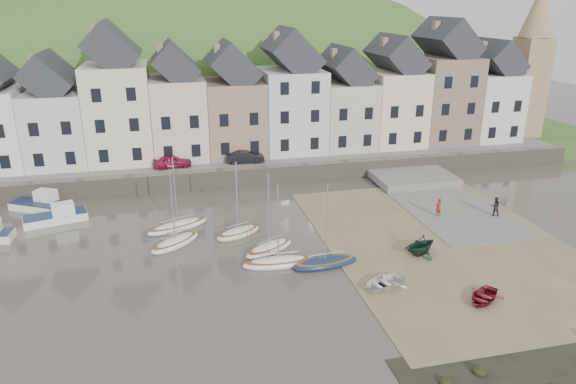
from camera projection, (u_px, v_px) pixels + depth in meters
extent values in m
plane|color=#413B33|center=(307.00, 258.00, 37.96)|extent=(160.00, 160.00, 0.00)
cube|color=#395723|center=(242.00, 141.00, 66.98)|extent=(90.00, 30.00, 1.50)
cube|color=slate|center=(257.00, 160.00, 56.18)|extent=(70.00, 7.00, 0.10)
cube|color=slate|center=(264.00, 175.00, 53.20)|extent=(70.00, 1.20, 1.80)
cube|color=brown|center=(445.00, 243.00, 40.29)|extent=(18.00, 26.00, 0.06)
cube|color=slate|center=(441.00, 202.00, 48.45)|extent=(8.00, 18.00, 0.12)
ellipsoid|color=#395723|center=(197.00, 203.00, 97.97)|extent=(134.40, 84.00, 84.00)
cube|color=silver|center=(59.00, 128.00, 53.85)|extent=(5.80, 8.00, 7.50)
cube|color=gray|center=(33.00, 62.00, 51.25)|extent=(0.60, 0.90, 1.40)
cube|color=beige|center=(120.00, 113.00, 54.73)|extent=(6.40, 8.00, 10.00)
cube|color=gray|center=(93.00, 31.00, 51.57)|extent=(0.60, 0.90, 1.40)
cube|color=beige|center=(179.00, 118.00, 56.27)|extent=(5.60, 8.00, 8.50)
cube|color=gray|center=(160.00, 50.00, 53.55)|extent=(0.60, 0.90, 1.40)
cube|color=gray|center=(234.00, 117.00, 57.63)|extent=(6.20, 8.00, 8.00)
cube|color=gray|center=(217.00, 51.00, 54.85)|extent=(0.60, 0.90, 1.40)
cube|color=silver|center=(291.00, 110.00, 58.83)|extent=(6.60, 8.00, 9.00)
cube|color=gray|center=(276.00, 38.00, 55.79)|extent=(0.60, 0.90, 1.40)
cube|color=#BBB5AA|center=(344.00, 114.00, 60.41)|extent=(5.80, 8.00, 7.50)
cube|color=gray|center=(334.00, 55.00, 57.81)|extent=(0.60, 0.90, 1.40)
cube|color=beige|center=(392.00, 108.00, 61.51)|extent=(6.00, 8.00, 8.50)
cube|color=gray|center=(384.00, 44.00, 58.69)|extent=(0.60, 0.90, 1.40)
cube|color=#7C6859|center=(441.00, 99.00, 62.58)|extent=(6.40, 8.00, 10.00)
cube|color=gray|center=(436.00, 27.00, 59.41)|extent=(0.60, 0.90, 1.40)
cube|color=silver|center=(486.00, 105.00, 64.23)|extent=(5.80, 8.00, 8.00)
cube|color=gray|center=(483.00, 47.00, 61.54)|extent=(0.60, 0.90, 1.40)
cube|color=#997F60|center=(527.00, 87.00, 64.69)|extent=(3.50, 3.50, 12.00)
cone|color=#997F60|center=(539.00, 10.00, 61.60)|extent=(4.00, 4.00, 6.00)
ellipsoid|color=white|center=(178.00, 227.00, 42.83)|extent=(5.42, 3.48, 0.84)
ellipsoid|color=brown|center=(178.00, 224.00, 42.75)|extent=(4.98, 3.19, 0.20)
cylinder|color=#B2B5B7|center=(175.00, 191.00, 41.76)|extent=(0.10, 0.10, 5.60)
cylinder|color=#B2B5B7|center=(177.00, 218.00, 42.57)|extent=(2.68, 1.23, 0.08)
ellipsoid|color=white|center=(175.00, 243.00, 39.95)|extent=(4.42, 4.04, 0.84)
ellipsoid|color=brown|center=(175.00, 240.00, 39.87)|extent=(4.06, 3.70, 0.20)
cylinder|color=#B2B5B7|center=(172.00, 205.00, 38.88)|extent=(0.10, 0.10, 5.60)
cylinder|color=#B2B5B7|center=(175.00, 234.00, 39.69)|extent=(1.96, 1.65, 0.08)
ellipsoid|color=beige|center=(238.00, 233.00, 41.62)|extent=(4.20, 3.11, 0.84)
ellipsoid|color=brown|center=(238.00, 231.00, 41.54)|extent=(3.86, 2.85, 0.20)
cylinder|color=#B2B5B7|center=(237.00, 197.00, 40.55)|extent=(0.10, 0.10, 5.60)
cylinder|color=#B2B5B7|center=(238.00, 225.00, 41.36)|extent=(1.98, 1.05, 0.08)
ellipsoid|color=white|center=(269.00, 249.00, 39.01)|extent=(4.49, 3.51, 0.84)
ellipsoid|color=brown|center=(269.00, 246.00, 38.94)|extent=(4.12, 3.22, 0.20)
cylinder|color=#B2B5B7|center=(269.00, 210.00, 37.95)|extent=(0.10, 0.10, 5.60)
cylinder|color=#B2B5B7|center=(269.00, 240.00, 38.76)|extent=(2.09, 1.29, 0.08)
ellipsoid|color=white|center=(278.00, 263.00, 36.90)|extent=(5.13, 1.62, 0.84)
ellipsoid|color=brown|center=(278.00, 260.00, 36.82)|extent=(4.72, 1.47, 0.20)
cylinder|color=#B2B5B7|center=(278.00, 222.00, 35.84)|extent=(0.10, 0.10, 5.60)
cylinder|color=#B2B5B7|center=(278.00, 253.00, 36.64)|extent=(2.80, 0.15, 0.08)
ellipsoid|color=#162545|center=(325.00, 263.00, 36.84)|extent=(4.97, 2.04, 0.84)
ellipsoid|color=brown|center=(325.00, 261.00, 36.76)|extent=(4.57, 1.86, 0.20)
cylinder|color=#B2B5B7|center=(326.00, 223.00, 35.77)|extent=(0.10, 0.10, 5.60)
cylinder|color=#B2B5B7|center=(326.00, 254.00, 36.58)|extent=(2.65, 0.38, 0.08)
cube|color=white|center=(56.00, 218.00, 44.09)|extent=(5.27, 2.93, 0.70)
cube|color=#162545|center=(55.00, 214.00, 43.96)|extent=(5.19, 2.95, 0.08)
cube|color=white|center=(63.00, 209.00, 43.78)|extent=(2.00, 1.61, 1.00)
cube|color=white|center=(38.00, 207.00, 46.60)|extent=(5.24, 4.00, 0.70)
cube|color=#162545|center=(38.00, 203.00, 46.47)|extent=(5.18, 4.00, 0.08)
cube|color=white|center=(46.00, 196.00, 46.79)|extent=(2.14, 1.93, 1.00)
imported|color=white|center=(383.00, 282.00, 33.98)|extent=(3.66, 3.09, 0.65)
imported|color=black|center=(421.00, 245.00, 38.27)|extent=(3.56, 3.36, 1.49)
imported|color=maroon|center=(483.00, 297.00, 32.40)|extent=(3.48, 3.33, 0.59)
imported|color=maroon|center=(438.00, 207.00, 44.89)|extent=(0.68, 0.54, 1.61)
imported|color=black|center=(495.00, 206.00, 45.00)|extent=(0.99, 0.89, 1.68)
imported|color=maroon|center=(172.00, 161.00, 53.13)|extent=(3.92, 1.81, 1.30)
imported|color=black|center=(245.00, 157.00, 54.72)|extent=(4.02, 1.69, 1.29)
cube|color=black|center=(541.00, 378.00, 25.93)|extent=(14.00, 6.00, 0.05)
ellipsoid|color=black|center=(479.00, 371.00, 26.21)|extent=(0.71, 0.78, 0.46)
ellipsoid|color=black|center=(445.00, 382.00, 25.48)|extent=(0.58, 0.64, 0.38)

